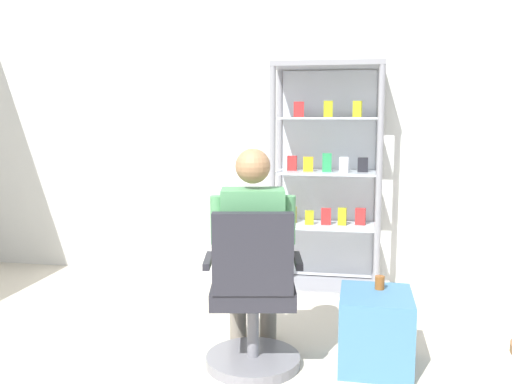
# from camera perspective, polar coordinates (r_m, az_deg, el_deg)

# --- Properties ---
(back_wall) EXTENTS (6.00, 0.10, 2.70)m
(back_wall) POSITION_cam_1_polar(r_m,az_deg,el_deg) (4.98, 2.89, 6.47)
(back_wall) COLOR silver
(back_wall) RESTS_ON ground
(display_cabinet_main) EXTENTS (0.90, 0.45, 1.90)m
(display_cabinet_main) POSITION_cam_1_polar(r_m,az_deg,el_deg) (4.73, 7.29, 1.60)
(display_cabinet_main) COLOR gray
(display_cabinet_main) RESTS_ON ground
(office_chair) EXTENTS (0.61, 0.57, 0.96)m
(office_chair) POSITION_cam_1_polar(r_m,az_deg,el_deg) (3.25, -0.32, -11.52)
(office_chair) COLOR slate
(office_chair) RESTS_ON ground
(seated_shopkeeper) EXTENTS (0.54, 0.61, 1.29)m
(seated_shopkeeper) POSITION_cam_1_polar(r_m,az_deg,el_deg) (3.32, -0.31, -5.39)
(seated_shopkeeper) COLOR slate
(seated_shopkeeper) RESTS_ON ground
(storage_crate) EXTENTS (0.42, 0.48, 0.44)m
(storage_crate) POSITION_cam_1_polar(r_m,az_deg,el_deg) (3.44, 12.17, -13.68)
(storage_crate) COLOR teal
(storage_crate) RESTS_ON ground
(tea_glass) EXTENTS (0.06, 0.06, 0.08)m
(tea_glass) POSITION_cam_1_polar(r_m,az_deg,el_deg) (3.44, 12.61, -9.08)
(tea_glass) COLOR brown
(tea_glass) RESTS_ON storage_crate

